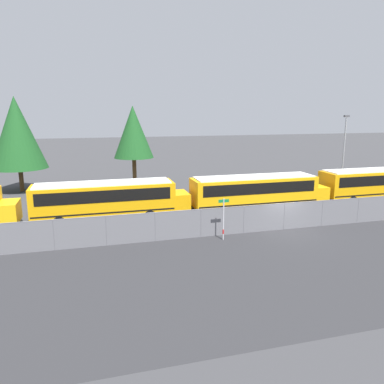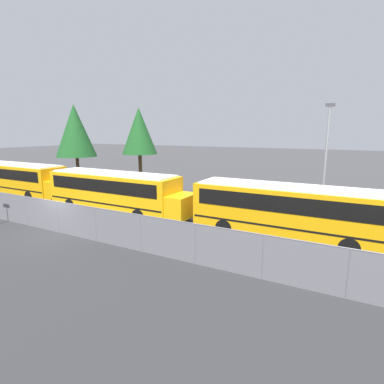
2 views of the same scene
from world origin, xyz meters
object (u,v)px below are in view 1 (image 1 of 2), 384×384
at_px(school_bus_2, 257,191).
at_px(school_bus_3, 377,182).
at_px(light_pole, 344,149).
at_px(street_sign, 223,218).
at_px(tree_0, 17,133).
at_px(tree_1, 133,132).
at_px(school_bus_1, 108,198).

relative_size(school_bus_2, school_bus_3, 1.00).
bearing_deg(light_pole, street_sign, -145.49).
distance_m(school_bus_2, tree_0, 24.64).
height_order(school_bus_3, tree_1, tree_1).
xyz_separation_m(school_bus_2, tree_0, (-19.85, 13.98, 4.20)).
bearing_deg(school_bus_1, light_pole, 14.24).
distance_m(tree_0, tree_1, 11.58).
bearing_deg(tree_1, street_sign, -80.19).
height_order(school_bus_3, light_pole, light_pole).
bearing_deg(school_bus_2, light_pole, 27.17).
height_order(street_sign, tree_0, tree_0).
height_order(school_bus_2, school_bus_3, same).
xyz_separation_m(school_bus_1, street_sign, (6.86, -6.09, -0.34)).
bearing_deg(street_sign, light_pole, 34.51).
bearing_deg(school_bus_3, tree_1, 147.24).
relative_size(school_bus_3, light_pole, 1.50).
bearing_deg(school_bus_1, street_sign, -41.59).
bearing_deg(street_sign, school_bus_1, 138.41).
relative_size(school_bus_2, light_pole, 1.50).
height_order(tree_0, tree_1, tree_0).
height_order(light_pole, tree_0, tree_0).
bearing_deg(school_bus_3, light_pole, 80.75).
relative_size(school_bus_1, school_bus_3, 1.00).
xyz_separation_m(school_bus_3, tree_1, (-20.35, 13.10, 4.13)).
distance_m(school_bus_3, tree_0, 34.94).
bearing_deg(light_pole, school_bus_2, -152.83).
xyz_separation_m(school_bus_2, street_sign, (-4.95, -5.69, -0.34)).
relative_size(school_bus_1, tree_0, 1.20).
height_order(school_bus_1, light_pole, light_pole).
distance_m(school_bus_2, school_bus_3, 12.09).
distance_m(street_sign, tree_0, 25.08).
bearing_deg(school_bus_3, tree_0, 156.99).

